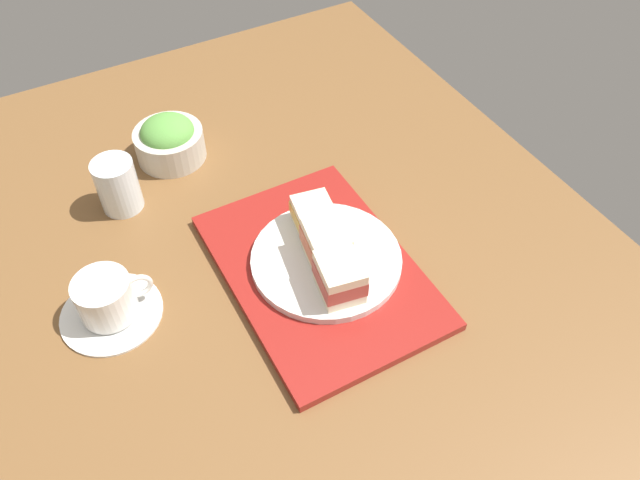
% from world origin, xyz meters
% --- Properties ---
extents(ground_plane, '(1.40, 1.00, 0.03)m').
position_xyz_m(ground_plane, '(0.00, 0.00, -0.01)').
color(ground_plane, brown).
extents(serving_tray, '(0.38, 0.26, 0.01)m').
position_xyz_m(serving_tray, '(0.01, -0.03, 0.01)').
color(serving_tray, maroon).
rests_on(serving_tray, ground_plane).
extents(sandwich_plate, '(0.23, 0.23, 0.01)m').
position_xyz_m(sandwich_plate, '(0.01, -0.05, 0.02)').
color(sandwich_plate, silver).
rests_on(sandwich_plate, serving_tray).
extents(sandwich_near, '(0.08, 0.07, 0.06)m').
position_xyz_m(sandwich_near, '(-0.05, -0.03, 0.06)').
color(sandwich_near, '#EFE5C1').
rests_on(sandwich_near, sandwich_plate).
extents(sandwich_middle, '(0.08, 0.07, 0.06)m').
position_xyz_m(sandwich_middle, '(0.01, -0.05, 0.06)').
color(sandwich_middle, '#EFE5C1').
rests_on(sandwich_middle, sandwich_plate).
extents(sandwich_far, '(0.08, 0.07, 0.04)m').
position_xyz_m(sandwich_far, '(0.07, -0.06, 0.05)').
color(sandwich_far, '#EFE5C1').
rests_on(sandwich_far, sandwich_plate).
extents(salad_bowl, '(0.12, 0.12, 0.08)m').
position_xyz_m(salad_bowl, '(0.37, 0.07, 0.04)').
color(salad_bowl, beige).
rests_on(salad_bowl, ground_plane).
extents(coffee_cup, '(0.14, 0.14, 0.07)m').
position_xyz_m(coffee_cup, '(0.08, 0.26, 0.03)').
color(coffee_cup, white).
rests_on(coffee_cup, ground_plane).
extents(drinking_glass, '(0.07, 0.07, 0.09)m').
position_xyz_m(drinking_glass, '(0.29, 0.18, 0.05)').
color(drinking_glass, silver).
rests_on(drinking_glass, ground_plane).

